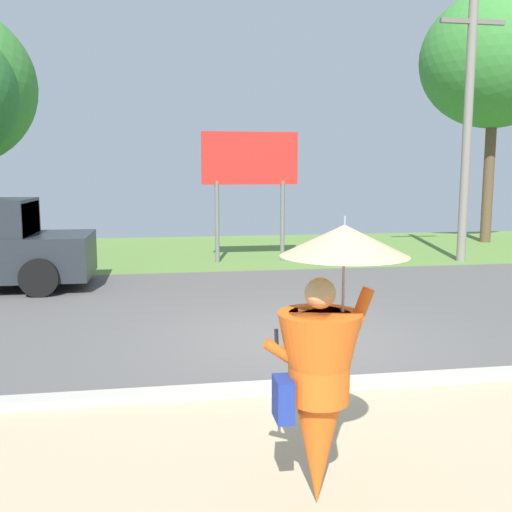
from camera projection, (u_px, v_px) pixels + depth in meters
ground_plane at (260, 299)px, 11.43m from camera, size 40.00×22.00×0.20m
monk_pedestrian at (324, 365)px, 4.15m from camera, size 1.03×0.91×2.13m
utility_pole at (467, 127)px, 15.54m from camera, size 1.80×0.24×6.92m
roadside_billboard at (250, 168)px, 15.59m from camera, size 2.60×0.12×3.50m
tree_left_far at (495, 60)px, 19.56m from camera, size 4.99×4.99×8.45m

